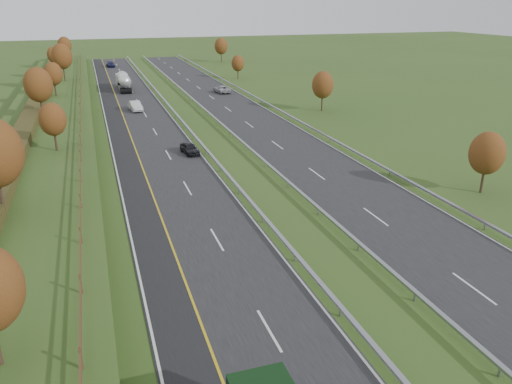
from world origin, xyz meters
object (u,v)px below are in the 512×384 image
Objects in this scene: car_dark_near at (190,148)px; car_small_far at (110,65)px; car_silver_mid at (135,106)px; car_oncoming at (222,89)px; road_tanker at (124,81)px.

car_small_far is (-4.47, 90.88, 0.03)m from car_dark_near.
car_silver_mid reaches higher than car_small_far.
car_small_far is at bearing -75.23° from car_oncoming.
car_oncoming is at bearing 27.87° from car_silver_mid.
car_oncoming is (19.03, -50.36, 0.01)m from car_small_far.
car_oncoming is (18.41, -9.93, -1.12)m from road_tanker.
car_oncoming reaches higher than car_dark_near.
road_tanker reaches higher than car_oncoming.
road_tanker is 2.32× the size of car_silver_mid.
car_dark_near is 90.99m from car_small_far.
road_tanker is 2.88× the size of car_dark_near.
road_tanker is 2.21× the size of car_oncoming.
car_silver_mid is at bearing 90.22° from car_dark_near.
car_oncoming reaches higher than car_small_far.
car_dark_near is 0.77× the size of car_oncoming.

